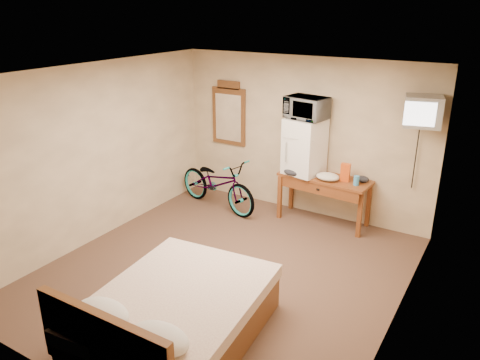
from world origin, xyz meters
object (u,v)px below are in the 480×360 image
Objects in this scene: microwave at (306,108)px; bicycle at (217,183)px; wall_mirror at (229,114)px; desk at (323,185)px; blue_cup at (356,181)px; crt_television at (423,111)px; bed at (173,317)px; mini_fridge at (304,146)px.

microwave reaches higher than bicycle.
wall_mirror reaches higher than microwave.
bicycle is at bearing -75.78° from wall_mirror.
desk is 10.09× the size of blue_cup.
blue_cup is 0.23× the size of crt_television.
microwave is 3.72m from bed.
crt_television reaches higher than microwave.
microwave is 0.29× the size of bed.
bicycle is at bearing -172.69° from blue_cup.
blue_cup is (0.87, -0.09, -0.36)m from mini_fridge.
desk is 1.66× the size of mini_fridge.
mini_fridge is 1.43× the size of microwave.
mini_fridge is 1.60m from bicycle.
blue_cup reaches higher than desk.
crt_television is (0.77, 0.08, 1.09)m from blue_cup.
wall_mirror is (-2.39, 0.33, 0.64)m from blue_cup.
desk is 0.55m from blue_cup.
mini_fridge is 1.79m from crt_television.
bed is at bearing -93.97° from desk.
microwave reaches higher than mini_fridge.
wall_mirror is at bearing 26.64° from bicycle.
wall_mirror is at bearing 172.20° from blue_cup.
mini_fridge is 6.07× the size of blue_cup.
desk is at bearing -8.30° from wall_mirror.
wall_mirror reaches higher than bicycle.
desk is 1.76m from bicycle.
microwave reaches higher than desk.
bed reaches higher than bicycle.
blue_cup is at bearing 4.40° from microwave.
mini_fridge is 0.52× the size of bicycle.
blue_cup is at bearing 77.31° from bed.
bicycle is (-1.36, -0.37, -0.74)m from mini_fridge.
crt_television is at bearing -70.69° from bicycle.
blue_cup is 0.13× the size of wall_mirror.
crt_television is (1.64, -0.01, 0.13)m from microwave.
microwave reaches higher than bed.
mini_fridge reaches higher than bed.
microwave is at bearing -8.96° from wall_mirror.
crt_television reaches higher than mini_fridge.
blue_cup is 3.45m from bed.
crt_television is at bearing 65.99° from bed.
blue_cup is (0.87, -0.09, -0.95)m from microwave.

